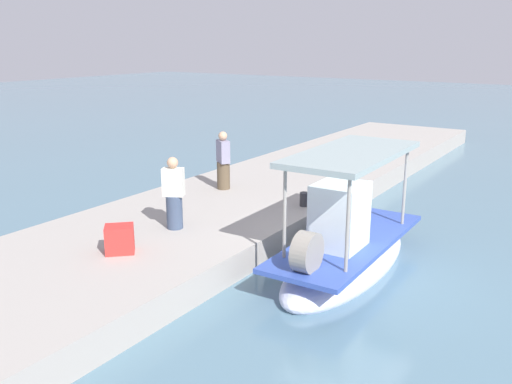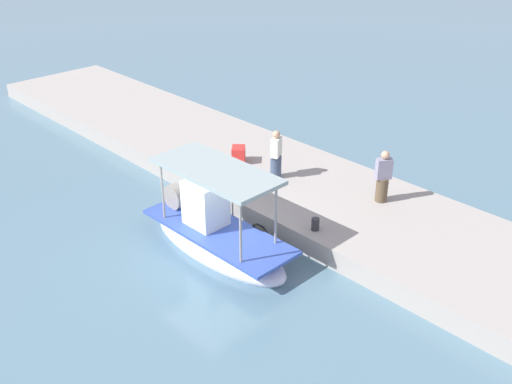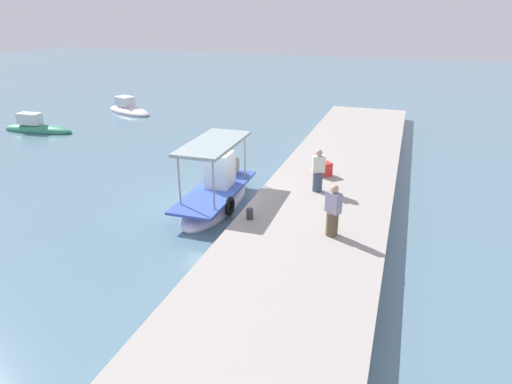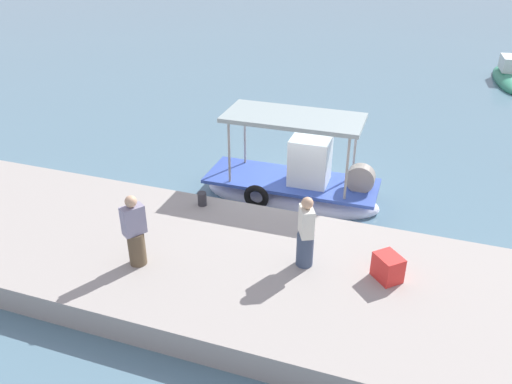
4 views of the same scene
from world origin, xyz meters
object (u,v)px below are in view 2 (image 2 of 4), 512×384
at_px(main_fishing_boat, 216,234).
at_px(mooring_bollard, 315,224).
at_px(cargo_crate, 239,155).
at_px(fisherman_near_bollard, 276,157).
at_px(fisherman_by_crate, 383,179).

relative_size(main_fishing_boat, mooring_bollard, 14.07).
height_order(main_fishing_boat, cargo_crate, main_fishing_boat).
relative_size(main_fishing_boat, fisherman_near_bollard, 3.07).
bearing_deg(cargo_crate, fisherman_near_bollard, -177.44).
xyz_separation_m(fisherman_by_crate, cargo_crate, (5.35, 1.27, -0.49)).
height_order(fisherman_by_crate, mooring_bollard, fisherman_by_crate).
xyz_separation_m(main_fishing_boat, cargo_crate, (3.09, -3.73, 0.42)).
bearing_deg(cargo_crate, mooring_bollard, 162.46).
bearing_deg(cargo_crate, main_fishing_boat, 129.68).
xyz_separation_m(fisherman_near_bollard, fisherman_by_crate, (-3.54, -1.19, 0.01)).
relative_size(fisherman_near_bollard, mooring_bollard, 4.58).
height_order(fisherman_near_bollard, cargo_crate, fisherman_near_bollard).
bearing_deg(main_fishing_boat, cargo_crate, -50.32).
distance_m(main_fishing_boat, mooring_bollard, 2.93).
height_order(main_fishing_boat, mooring_bollard, main_fishing_boat).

